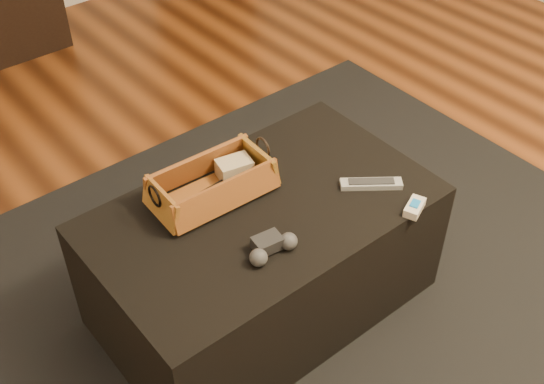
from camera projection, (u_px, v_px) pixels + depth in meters
floor at (361, 344)px, 2.13m from camera, size 5.00×5.50×0.01m
baseboard at (6, 13)px, 3.69m from camera, size 5.00×0.04×0.12m
area_rug at (273, 312)px, 2.21m from camera, size 2.60×2.00×0.01m
ottoman at (263, 257)px, 2.10m from camera, size 1.00×0.60×0.42m
tv_remote at (210, 195)px, 1.96m from camera, size 0.20×0.06×0.02m
cloth_bundle at (234, 168)px, 2.03m from camera, size 0.11×0.09×0.06m
wicker_basket at (212, 185)px, 1.97m from camera, size 0.38×0.21×0.13m
game_controller at (271, 247)px, 1.80m from camera, size 0.15×0.09×0.05m
silver_remote at (371, 184)px, 2.02m from camera, size 0.17×0.14×0.02m
cream_gadget at (415, 207)px, 1.94m from camera, size 0.09×0.07×0.03m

